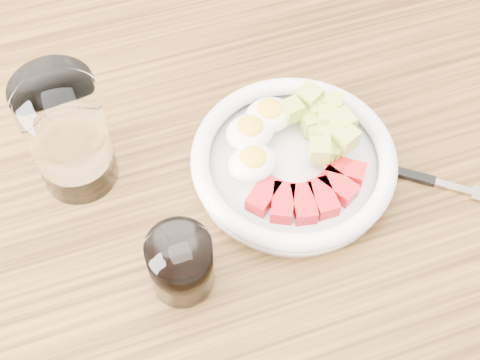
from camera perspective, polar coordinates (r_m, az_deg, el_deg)
name	(u,v)px	position (r m, az deg, el deg)	size (l,w,h in m)	color
dining_table	(250,237)	(0.89, 0.82, -4.87)	(1.50, 0.90, 0.77)	brown
bowl	(293,157)	(0.81, 4.52, 1.94)	(0.25, 0.25, 0.06)	white
fork	(420,178)	(0.84, 15.11, 0.17)	(0.15, 0.12, 0.01)	black
water_glass	(68,134)	(0.78, -14.50, 3.80)	(0.09, 0.09, 0.16)	white
coffee_glass	(181,264)	(0.72, -5.07, -7.13)	(0.07, 0.07, 0.08)	white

